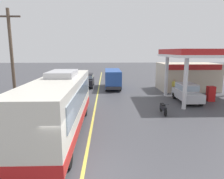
% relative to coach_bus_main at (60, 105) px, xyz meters
% --- Properties ---
extents(ground, '(120.00, 120.00, 0.00)m').
position_rel_coach_bus_main_xyz_m(ground, '(1.78, 15.61, -1.72)').
color(ground, '#424247').
extents(lane_divider_stripe, '(0.16, 50.00, 0.01)m').
position_rel_coach_bus_main_xyz_m(lane_divider_stripe, '(1.78, 10.61, -1.72)').
color(lane_divider_stripe, '#D8CC4C').
rests_on(lane_divider_stripe, ground).
extents(coach_bus_main, '(2.60, 11.04, 3.69)m').
position_rel_coach_bus_main_xyz_m(coach_bus_main, '(0.00, 0.00, 0.00)').
color(coach_bus_main, silver).
rests_on(coach_bus_main, ground).
extents(gas_station_roadside, '(9.10, 11.95, 5.10)m').
position_rel_coach_bus_main_xyz_m(gas_station_roadside, '(13.14, 11.72, 0.91)').
color(gas_station_roadside, '#B21E1E').
rests_on(gas_station_roadside, ground).
extents(car_at_pump, '(1.70, 4.20, 1.82)m').
position_rel_coach_bus_main_xyz_m(car_at_pump, '(10.65, 7.34, -0.71)').
color(car_at_pump, '#B2B2B7').
rests_on(car_at_pump, ground).
extents(minibus_opposing_lane, '(2.04, 6.13, 2.44)m').
position_rel_coach_bus_main_xyz_m(minibus_opposing_lane, '(3.67, 15.06, -0.25)').
color(minibus_opposing_lane, '#264C9E').
rests_on(minibus_opposing_lane, ground).
extents(motorcycle_parked_forecourt, '(0.55, 1.80, 0.92)m').
position_rel_coach_bus_main_xyz_m(motorcycle_parked_forecourt, '(7.29, 3.56, -1.28)').
color(motorcycle_parked_forecourt, black).
rests_on(motorcycle_parked_forecourt, ground).
extents(pedestrian_near_pump, '(0.55, 0.22, 1.66)m').
position_rel_coach_bus_main_xyz_m(pedestrian_near_pump, '(10.77, 11.41, -0.79)').
color(pedestrian_near_pump, '#33333F').
rests_on(pedestrian_near_pump, ground).
extents(car_trailing_behind_bus, '(1.70, 4.20, 1.82)m').
position_rel_coach_bus_main_xyz_m(car_trailing_behind_bus, '(0.17, 16.22, -0.71)').
color(car_trailing_behind_bus, black).
rests_on(car_trailing_behind_bus, ground).
extents(utility_pole_roadside, '(1.80, 0.24, 8.07)m').
position_rel_coach_bus_main_xyz_m(utility_pole_roadside, '(-4.55, 4.31, 2.50)').
color(utility_pole_roadside, brown).
rests_on(utility_pole_roadside, ground).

